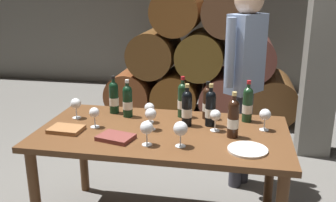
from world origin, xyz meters
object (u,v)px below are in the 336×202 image
at_px(wine_glass_0, 76,104).
at_px(leather_ledger, 66,129).
at_px(wine_glass_5, 94,113).
at_px(tasting_notebook, 116,137).
at_px(wine_glass_3, 265,115).
at_px(dining_table, 163,143).
at_px(sommelier_presenting, 245,70).
at_px(wine_glass_2, 181,129).
at_px(wine_glass_6, 147,128).
at_px(wine_bottle_6, 210,108).
at_px(wine_bottle_7, 187,108).
at_px(wine_glass_4, 149,109).
at_px(wine_glass_7, 151,115).
at_px(wine_bottle_3, 114,97).
at_px(wine_glass_1, 215,116).
at_px(serving_plate, 248,150).
at_px(wine_bottle_4, 248,104).
at_px(wine_bottle_0, 183,100).
at_px(wine_bottle_1, 208,103).
at_px(wine_bottle_2, 233,118).
at_px(wine_bottle_5, 128,101).

xyz_separation_m(wine_glass_0, leather_ledger, (0.04, -0.26, -0.09)).
relative_size(wine_glass_5, tasting_notebook, 0.66).
relative_size(wine_glass_3, tasting_notebook, 0.69).
xyz_separation_m(dining_table, sommelier_presenting, (0.54, 0.75, 0.37)).
relative_size(dining_table, wine_glass_2, 10.44).
bearing_deg(wine_glass_6, wine_glass_0, 148.63).
height_order(wine_bottle_6, wine_glass_5, wine_bottle_6).
bearing_deg(wine_glass_0, wine_bottle_7, 0.05).
distance_m(dining_table, wine_glass_5, 0.51).
distance_m(wine_bottle_7, wine_glass_4, 0.27).
bearing_deg(wine_glass_7, sommelier_presenting, 50.42).
distance_m(wine_bottle_6, wine_glass_5, 0.81).
relative_size(wine_bottle_3, wine_glass_1, 1.95).
relative_size(leather_ledger, serving_plate, 0.92).
height_order(wine_glass_6, tasting_notebook, wine_glass_6).
bearing_deg(wine_bottle_4, wine_bottle_0, 178.33).
bearing_deg(wine_glass_7, leather_ledger, -166.41).
relative_size(wine_bottle_3, wine_glass_6, 1.87).
bearing_deg(wine_bottle_7, wine_glass_2, -87.89).
xyz_separation_m(wine_bottle_4, wine_glass_6, (-0.61, -0.55, -0.02)).
bearing_deg(leather_ledger, wine_glass_7, 16.27).
bearing_deg(wine_bottle_0, wine_glass_0, -166.77).
height_order(dining_table, wine_glass_6, wine_glass_6).
distance_m(wine_glass_0, wine_glass_6, 0.74).
xyz_separation_m(wine_bottle_1, serving_plate, (0.29, -0.53, -0.12)).
relative_size(wine_glass_3, sommelier_presenting, 0.09).
height_order(wine_bottle_1, sommelier_presenting, sommelier_presenting).
distance_m(wine_glass_3, wine_glass_6, 0.83).
bearing_deg(wine_glass_4, wine_bottle_3, 153.65).
relative_size(wine_glass_4, tasting_notebook, 0.67).
xyz_separation_m(wine_bottle_3, wine_bottle_6, (0.75, -0.14, 0.00)).
xyz_separation_m(wine_glass_7, tasting_notebook, (-0.18, -0.21, -0.09)).
bearing_deg(tasting_notebook, wine_glass_5, 153.32).
bearing_deg(wine_glass_2, leather_ledger, 172.47).
distance_m(wine_bottle_7, wine_glass_7, 0.26).
bearing_deg(serving_plate, wine_bottle_2, 115.49).
bearing_deg(wine_glass_2, wine_glass_3, 35.98).
bearing_deg(tasting_notebook, leather_ledger, -176.95).
distance_m(dining_table, sommelier_presenting, 1.00).
distance_m(wine_bottle_2, serving_plate, 0.26).
bearing_deg(dining_table, tasting_notebook, -141.46).
bearing_deg(wine_glass_4, wine_bottle_5, 153.97).
height_order(wine_glass_1, wine_glass_4, wine_glass_1).
xyz_separation_m(dining_table, wine_glass_1, (0.35, 0.06, 0.20)).
relative_size(dining_table, wine_bottle_0, 5.48).
bearing_deg(wine_glass_2, serving_plate, 1.92).
relative_size(wine_glass_5, serving_plate, 0.60).
xyz_separation_m(wine_bottle_4, serving_plate, (0.00, -0.52, -0.12)).
relative_size(wine_glass_1, wine_glass_6, 0.96).
bearing_deg(wine_glass_0, wine_bottle_2, -7.66).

